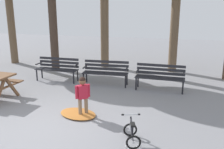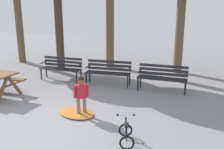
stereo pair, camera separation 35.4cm
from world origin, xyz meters
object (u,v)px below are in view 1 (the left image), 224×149
object	(u,v)px
park_bench_far_left	(58,67)
park_bench_left	(106,71)
park_bench_right	(160,75)
child_standing	(83,93)
kids_bicycle	(132,134)

from	to	relation	value
park_bench_far_left	park_bench_left	bearing A→B (deg)	-0.61
park_bench_left	park_bench_right	distance (m)	1.91
park_bench_left	child_standing	world-z (taller)	child_standing
park_bench_far_left	child_standing	world-z (taller)	child_standing
park_bench_far_left	park_bench_right	bearing A→B (deg)	-1.56
park_bench_left	child_standing	distance (m)	2.73
park_bench_right	park_bench_left	bearing A→B (deg)	177.51
park_bench_right	park_bench_far_left	bearing A→B (deg)	178.44
park_bench_far_left	child_standing	distance (m)	3.47
park_bench_right	child_standing	world-z (taller)	child_standing
child_standing	park_bench_far_left	bearing A→B (deg)	127.98
kids_bicycle	park_bench_far_left	bearing A→B (deg)	134.16
park_bench_far_left	child_standing	xyz separation A→B (m)	(2.14, -2.74, 0.09)
child_standing	park_bench_left	bearing A→B (deg)	95.09
park_bench_left	park_bench_right	xyz separation A→B (m)	(1.91, -0.08, 0.00)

